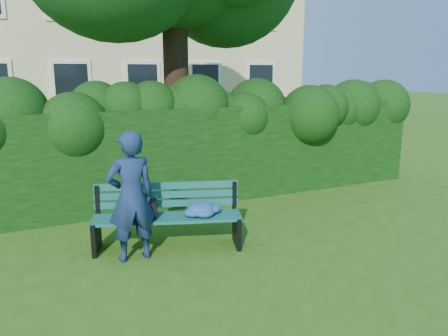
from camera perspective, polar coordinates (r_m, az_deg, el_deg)
name	(u,v)px	position (r m, az deg, el deg)	size (l,w,h in m)	color
ground	(241,237)	(6.66, 2.21, -9.03)	(80.00, 80.00, 0.00)	#2F5615
hedge	(189,154)	(8.36, -4.65, 1.84)	(10.00, 1.00, 1.80)	black
park_bench	(171,213)	(6.20, -6.96, -5.86)	(2.12, 1.17, 0.89)	#0D443A
man_reading	(131,197)	(5.78, -12.05, -3.69)	(0.63, 0.41, 1.72)	navy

